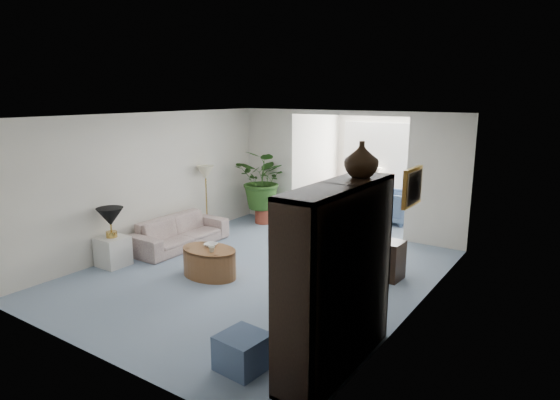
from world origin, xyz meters
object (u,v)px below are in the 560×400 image
Objects in this scene: sofa at (180,232)px; end_table at (113,251)px; coffee_table at (209,262)px; side_table_dark at (386,259)px; entertainment_cabinet at (337,278)px; coffee_cup at (212,249)px; sunroom_chair_maroon at (335,198)px; coffee_bowl at (211,245)px; framed_picture at (414,187)px; cabinet_urn at (361,159)px; plant_pot at (264,216)px; sunroom_table at (376,200)px; sunroom_chair_blue at (395,207)px; ottoman at (243,352)px; floor_lamp at (205,173)px; table_lamp at (110,217)px; wingback_chair at (337,250)px.

end_table is at bearing 171.42° from sofa.
coffee_table is at bearing -118.80° from sofa.
entertainment_cabinet reaches higher than side_table_dark.
coffee_cup is at bearing 158.64° from entertainment_cabinet.
sunroom_chair_maroon reaches higher than coffee_table.
end_table is 5.00× the size of coffee_cup.
framed_picture is at bearing 5.83° from coffee_bowl.
plant_pot is (-3.98, 3.71, -1.99)m from cabinet_urn.
sunroom_table is at bearing 84.86° from coffee_table.
sunroom_chair_blue is at bearing 61.24° from end_table.
sofa is 3.85m from side_table_dark.
sunroom_chair_blue is at bearing 34.56° from plant_pot.
coffee_table is 2.71m from ottoman.
framed_picture is at bearing -155.05° from sunroom_chair_blue.
entertainment_cabinet is 3.41× the size of sunroom_table.
coffee_cup is (0.20, -0.20, 0.02)m from coffee_bowl.
entertainment_cabinet is (4.56, -2.99, -0.27)m from floor_lamp.
floor_lamp is (-0.28, 1.05, 0.97)m from sofa.
sofa is 1.58m from coffee_bowl.
table_lamp reaches higher than sunroom_chair_blue.
sunroom_chair_maroon is at bearing 92.18° from sunroom_chair_blue.
sunroom_chair_maroon is (-2.32, 6.48, 0.18)m from ottoman.
coffee_cup reaches higher than end_table.
floor_lamp is 5.34m from ottoman.
framed_picture is 1.39× the size of floor_lamp.
wingback_chair reaches higher than coffee_table.
coffee_bowl is at bearing 138.68° from ottoman.
framed_picture is at bearing 39.71° from sunroom_chair_maroon.
floor_lamp reaches higher than plant_pot.
sunroom_chair_maroon is at bearing 128.62° from side_table_dark.
floor_lamp is (-4.79, 1.42, -0.45)m from framed_picture.
ottoman is at bearing -17.92° from end_table.
end_table reaches higher than coffee_table.
floor_lamp is 5.27m from cabinet_urn.
coffee_cup is at bearing 7.00° from sunroom_chair_maroon.
side_table_dark is 3.85m from plant_pot.
coffee_cup is at bearing 169.41° from sunroom_chair_blue.
wingback_chair is at bearing -171.47° from sunroom_chair_blue.
coffee_table is (1.45, -0.79, -0.06)m from sofa.
wingback_chair is (1.49, 1.28, -0.08)m from coffee_cup.
floor_lamp is 0.38× the size of coffee_table.
cabinet_urn is (4.48, -0.09, 1.90)m from end_table.
cabinet_urn reaches higher than coffee_table.
cabinet_urn reaches higher than end_table.
entertainment_cabinet reaches higher than sunroom_chair_blue.
framed_picture is 0.26× the size of sofa.
side_table_dark is at bearing 35.75° from coffee_cup.
sunroom_chair_blue is at bearing 75.26° from coffee_table.
table_lamp is at bearing -157.79° from coffee_bowl.
wingback_chair is 3.57m from sunroom_chair_blue.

